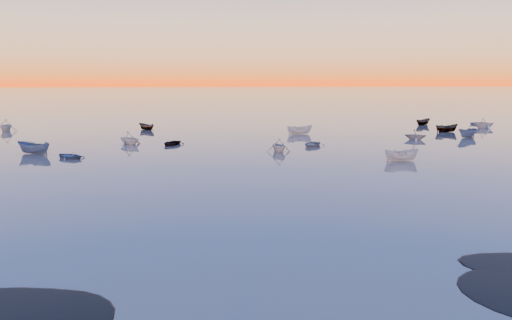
{
  "coord_description": "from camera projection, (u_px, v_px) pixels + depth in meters",
  "views": [
    {
      "loc": [
        -5.45,
        -18.49,
        9.3
      ],
      "look_at": [
        -0.94,
        28.0,
        1.38
      ],
      "focal_mm": 35.0,
      "sensor_mm": 36.0,
      "label": 1
    }
  ],
  "objects": [
    {
      "name": "ground",
      "position": [
        231.0,
        115.0,
        118.35
      ],
      "size": [
        600.0,
        600.0,
        0.0
      ],
      "primitive_type": "plane",
      "color": "#655B54",
      "rests_on": "ground"
    },
    {
      "name": "mud_lobes",
      "position": [
        353.0,
        319.0,
        19.24
      ],
      "size": [
        140.0,
        6.0,
        0.07
      ],
      "primitive_type": null,
      "color": "black",
      "rests_on": "ground"
    },
    {
      "name": "moored_fleet",
      "position": [
        246.0,
        141.0,
        72.23
      ],
      "size": [
        124.0,
        58.0,
        1.2
      ],
      "primitive_type": null,
      "color": "silver",
      "rests_on": "ground"
    },
    {
      "name": "boat_near_center",
      "position": [
        401.0,
        161.0,
        55.16
      ],
      "size": [
        1.71,
        3.88,
        1.33
      ],
      "primitive_type": "imported",
      "rotation": [
        0.0,
        0.0,
        1.55
      ],
      "color": "silver",
      "rests_on": "ground"
    },
    {
      "name": "boat_near_right",
      "position": [
        279.0,
        152.0,
        61.7
      ],
      "size": [
        3.94,
        2.17,
        1.31
      ],
      "primitive_type": "imported",
      "rotation": [
        0.0,
        0.0,
        3.27
      ],
      "color": "silver",
      "rests_on": "ground"
    }
  ]
}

